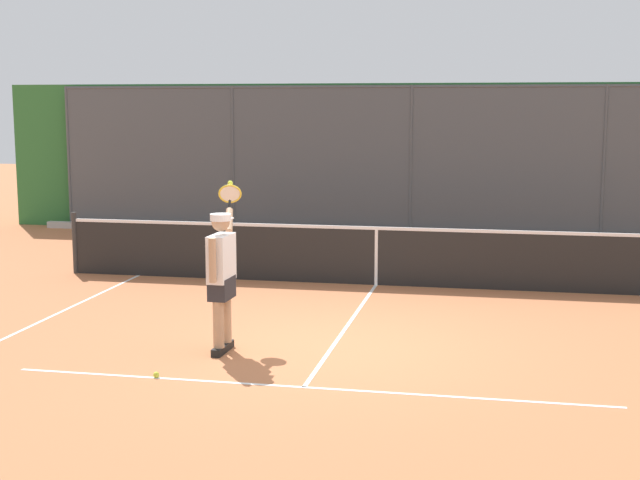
# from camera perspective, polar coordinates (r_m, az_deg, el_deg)

# --- Properties ---
(ground_plane) EXTENTS (60.00, 60.00, 0.00)m
(ground_plane) POSITION_cam_1_polar(r_m,az_deg,el_deg) (10.91, 0.74, -6.90)
(ground_plane) COLOR #B76B42
(court_line_markings) EXTENTS (8.30, 9.95, 0.01)m
(court_line_markings) POSITION_cam_1_polar(r_m,az_deg,el_deg) (9.17, -1.44, -9.91)
(court_line_markings) COLOR white
(court_line_markings) RESTS_ON ground
(fence_backdrop) EXTENTS (19.24, 1.37, 3.38)m
(fence_backdrop) POSITION_cam_1_polar(r_m,az_deg,el_deg) (20.45, 5.98, 5.11)
(fence_backdrop) COLOR #474C51
(fence_backdrop) RESTS_ON ground
(tennis_net) EXTENTS (10.66, 0.09, 1.07)m
(tennis_net) POSITION_cam_1_polar(r_m,az_deg,el_deg) (14.57, 3.60, -0.96)
(tennis_net) COLOR #2D2D2D
(tennis_net) RESTS_ON ground
(tennis_player) EXTENTS (0.44, 1.40, 1.96)m
(tennis_player) POSITION_cam_1_polar(r_m,az_deg,el_deg) (10.60, -6.28, -1.98)
(tennis_player) COLOR black
(tennis_player) RESTS_ON ground
(tennis_ball_mid_court) EXTENTS (0.07, 0.07, 0.07)m
(tennis_ball_mid_court) POSITION_cam_1_polar(r_m,az_deg,el_deg) (9.92, -10.38, -8.43)
(tennis_ball_mid_court) COLOR #C1D138
(tennis_ball_mid_court) RESTS_ON ground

